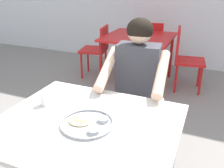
# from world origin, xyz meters

# --- Properties ---
(table_foreground) EXTENTS (1.05, 0.89, 0.72)m
(table_foreground) POSITION_xyz_m (-0.02, -0.04, 0.65)
(table_foreground) COLOR silver
(table_foreground) RESTS_ON ground
(thali_tray) EXTENTS (0.31, 0.31, 0.03)m
(thali_tray) POSITION_xyz_m (0.01, -0.07, 0.73)
(thali_tray) COLOR #B7BABF
(thali_tray) RESTS_ON table_foreground
(drinking_cup) EXTENTS (0.07, 0.07, 0.09)m
(drinking_cup) POSITION_xyz_m (-0.37, 0.04, 0.77)
(drinking_cup) COLOR white
(drinking_cup) RESTS_ON table_foreground
(chair_foreground) EXTENTS (0.46, 0.42, 0.87)m
(chair_foreground) POSITION_xyz_m (0.05, 0.83, 0.51)
(chair_foreground) COLOR silver
(chair_foreground) RESTS_ON ground
(diner_foreground) EXTENTS (0.53, 0.58, 1.22)m
(diner_foreground) POSITION_xyz_m (0.07, 0.61, 0.73)
(diner_foreground) COLOR #383838
(diner_foreground) RESTS_ON ground
(table_background_red) EXTENTS (0.96, 0.95, 0.73)m
(table_background_red) POSITION_xyz_m (-0.41, 2.27, 0.65)
(table_background_red) COLOR red
(table_background_red) RESTS_ON ground
(chair_red_left) EXTENTS (0.46, 0.47, 0.82)m
(chair_red_left) POSITION_xyz_m (-1.08, 2.29, 0.49)
(chair_red_left) COLOR red
(chair_red_left) RESTS_ON ground
(chair_red_right) EXTENTS (0.45, 0.44, 0.88)m
(chair_red_right) POSITION_xyz_m (0.25, 2.29, 0.51)
(chair_red_right) COLOR red
(chair_red_right) RESTS_ON ground
(chair_red_far) EXTENTS (0.45, 0.47, 0.84)m
(chair_red_far) POSITION_xyz_m (-0.37, 2.89, 0.50)
(chair_red_far) COLOR red
(chair_red_far) RESTS_ON ground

